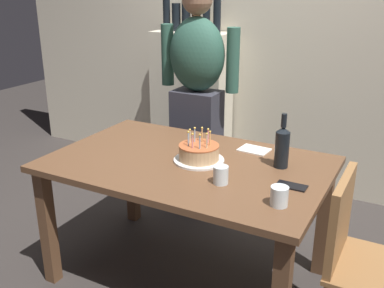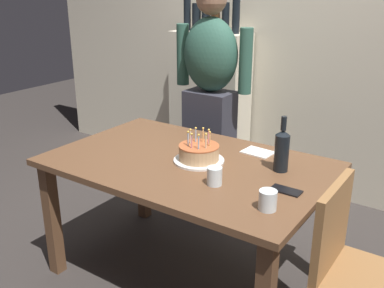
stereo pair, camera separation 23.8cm
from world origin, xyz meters
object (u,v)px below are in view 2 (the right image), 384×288
object	(u,v)px
birthday_cake	(199,154)
dining_chair	(351,265)
water_glass_far	(268,200)
water_glass_near	(215,176)
cell_phone	(286,190)
person_man_bearded	(210,97)
wine_bottle	(282,149)
napkin_stack	(258,152)

from	to	relation	value
birthday_cake	dining_chair	size ratio (longest dim) A/B	0.32
birthday_cake	water_glass_far	size ratio (longest dim) A/B	3.12
water_glass_near	water_glass_far	world-z (taller)	same
cell_phone	water_glass_near	bearing A→B (deg)	-157.27
person_man_bearded	dining_chair	size ratio (longest dim) A/B	1.90
cell_phone	person_man_bearded	size ratio (longest dim) A/B	0.09
water_glass_near	wine_bottle	bearing A→B (deg)	60.03
water_glass_near	water_glass_far	distance (m)	0.33
water_glass_far	dining_chair	xyz separation A→B (m)	(0.34, 0.14, -0.27)
wine_bottle	napkin_stack	world-z (taller)	wine_bottle
birthday_cake	dining_chair	bearing A→B (deg)	-9.67
birthday_cake	water_glass_near	distance (m)	0.30
water_glass_near	person_man_bearded	size ratio (longest dim) A/B	0.05
water_glass_far	napkin_stack	world-z (taller)	water_glass_far
water_glass_far	cell_phone	xyz separation A→B (m)	(-0.00, 0.21, -0.04)
water_glass_far	person_man_bearded	world-z (taller)	person_man_bearded
person_man_bearded	dining_chair	world-z (taller)	person_man_bearded
birthday_cake	wine_bottle	world-z (taller)	wine_bottle
birthday_cake	person_man_bearded	distance (m)	0.90
cell_phone	dining_chair	world-z (taller)	dining_chair
cell_phone	napkin_stack	xyz separation A→B (m)	(-0.33, 0.37, 0.00)
wine_bottle	napkin_stack	distance (m)	0.29
cell_phone	wine_bottle	bearing A→B (deg)	120.73
wine_bottle	cell_phone	size ratio (longest dim) A/B	2.03
water_glass_near	cell_phone	distance (m)	0.34
birthday_cake	person_man_bearded	bearing A→B (deg)	118.31
cell_phone	napkin_stack	world-z (taller)	same
birthday_cake	napkin_stack	bearing A→B (deg)	55.01
water_glass_far	dining_chair	bearing A→B (deg)	21.44
wine_bottle	person_man_bearded	distance (m)	1.06
water_glass_near	person_man_bearded	xyz separation A→B (m)	(-0.65, 0.99, 0.09)
cell_phone	water_glass_far	bearing A→B (deg)	-88.07
birthday_cake	napkin_stack	world-z (taller)	birthday_cake
water_glass_near	person_man_bearded	bearing A→B (deg)	123.20
birthday_cake	dining_chair	world-z (taller)	birthday_cake
dining_chair	person_man_bearded	bearing A→B (deg)	54.39
wine_bottle	water_glass_near	bearing A→B (deg)	-119.97
water_glass_near	person_man_bearded	distance (m)	1.18
water_glass_near	wine_bottle	distance (m)	0.39
water_glass_near	dining_chair	bearing A→B (deg)	4.35
water_glass_far	wine_bottle	world-z (taller)	wine_bottle
water_glass_far	cell_phone	bearing A→B (deg)	91.03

